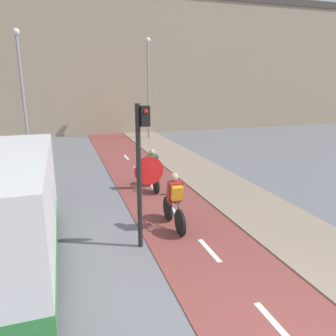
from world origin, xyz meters
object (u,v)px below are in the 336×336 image
(cyclist_near, at_px, (174,203))
(cyclist_far, at_px, (152,172))
(street_lamp_sidewalk, at_px, (148,78))
(traffic_light_pole, at_px, (142,162))
(street_lamp_far, at_px, (21,78))

(cyclist_near, xyz_separation_m, cyclist_far, (0.30, 3.29, -0.05))
(street_lamp_sidewalk, bearing_deg, cyclist_far, -104.14)
(street_lamp_sidewalk, relative_size, cyclist_near, 3.83)
(traffic_light_pole, relative_size, cyclist_far, 2.04)
(traffic_light_pole, distance_m, street_lamp_far, 13.02)
(street_lamp_far, height_order, street_lamp_sidewalk, street_lamp_sidewalk)
(street_lamp_far, bearing_deg, street_lamp_sidewalk, 16.32)
(cyclist_far, bearing_deg, traffic_light_pole, -108.12)
(traffic_light_pole, height_order, street_lamp_sidewalk, street_lamp_sidewalk)
(traffic_light_pole, bearing_deg, street_lamp_sidewalk, 74.75)
(street_lamp_far, bearing_deg, cyclist_far, -60.42)
(traffic_light_pole, xyz_separation_m, street_lamp_sidewalk, (3.98, 14.58, 1.93))
(cyclist_far, bearing_deg, cyclist_near, -95.25)
(traffic_light_pole, distance_m, cyclist_far, 4.42)
(traffic_light_pole, relative_size, street_lamp_sidewalk, 0.51)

